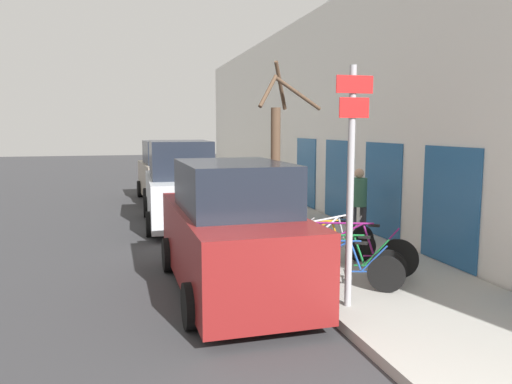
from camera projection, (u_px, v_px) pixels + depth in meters
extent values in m
plane|color=#333335|center=(193.00, 231.00, 13.60)|extent=(80.00, 80.00, 0.00)
cube|color=#9E9B93|center=(257.00, 208.00, 16.95)|extent=(3.20, 32.00, 0.15)
cube|color=silver|center=(307.00, 114.00, 17.00)|extent=(0.20, 32.00, 6.50)
cube|color=#26598C|center=(449.00, 206.00, 9.58)|extent=(0.03, 1.70, 2.28)
cube|color=#26598C|center=(382.00, 190.00, 12.02)|extent=(0.03, 1.70, 2.28)
cube|color=#26598C|center=(337.00, 180.00, 14.47)|extent=(0.03, 1.70, 2.28)
cube|color=#26598C|center=(306.00, 172.00, 16.92)|extent=(0.03, 1.70, 2.28)
cylinder|color=#939399|center=(350.00, 189.00, 7.22)|extent=(0.10, 0.10, 3.51)
cube|color=red|center=(355.00, 84.00, 6.97)|extent=(0.56, 0.02, 0.24)
cube|color=red|center=(354.00, 108.00, 7.01)|extent=(0.45, 0.02, 0.28)
cylinder|color=black|center=(288.00, 266.00, 8.44)|extent=(0.53, 0.35, 0.60)
cylinder|color=black|center=(386.00, 274.00, 7.99)|extent=(0.53, 0.35, 0.60)
cylinder|color=#1E4799|center=(324.00, 253.00, 8.24)|extent=(0.79, 0.51, 0.50)
cylinder|color=#1E4799|center=(329.00, 241.00, 8.19)|extent=(0.92, 0.58, 0.08)
cylinder|color=#1E4799|center=(356.00, 257.00, 8.09)|extent=(0.19, 0.13, 0.44)
cylinder|color=#1E4799|center=(368.00, 272.00, 8.07)|extent=(0.50, 0.32, 0.07)
cylinder|color=#1E4799|center=(374.00, 259.00, 8.02)|extent=(0.38, 0.25, 0.49)
cylinder|color=#1E4799|center=(292.00, 252.00, 8.39)|extent=(0.18, 0.13, 0.52)
cube|color=black|center=(361.00, 243.00, 8.04)|extent=(0.21, 0.17, 0.04)
cylinder|color=#99999E|center=(297.00, 237.00, 8.33)|extent=(0.25, 0.39, 0.02)
cylinder|color=black|center=(294.00, 261.00, 8.76)|extent=(0.55, 0.35, 0.62)
cylinder|color=black|center=(388.00, 268.00, 8.33)|extent=(0.55, 0.35, 0.62)
cylinder|color=#197233|center=(328.00, 247.00, 8.56)|extent=(0.79, 0.49, 0.51)
cylinder|color=#197233|center=(333.00, 235.00, 8.51)|extent=(0.92, 0.57, 0.08)
cylinder|color=#197233|center=(359.00, 251.00, 8.43)|extent=(0.19, 0.13, 0.45)
cylinder|color=#197233|center=(371.00, 265.00, 8.40)|extent=(0.50, 0.32, 0.08)
cylinder|color=#197233|center=(376.00, 253.00, 8.35)|extent=(0.38, 0.24, 0.50)
cylinder|color=#197233|center=(298.00, 247.00, 8.71)|extent=(0.18, 0.13, 0.54)
cube|color=black|center=(364.00, 237.00, 8.37)|extent=(0.21, 0.17, 0.04)
cylinder|color=#99999E|center=(303.00, 232.00, 8.65)|extent=(0.25, 0.39, 0.02)
cylinder|color=black|center=(302.00, 251.00, 9.31)|extent=(0.60, 0.42, 0.70)
cylinder|color=black|center=(398.00, 259.00, 8.76)|extent=(0.60, 0.42, 0.70)
cylinder|color=#8C1E72|center=(337.00, 236.00, 9.06)|extent=(0.82, 0.57, 0.58)
cylinder|color=#8C1E72|center=(342.00, 223.00, 9.00)|extent=(0.95, 0.66, 0.09)
cylinder|color=#8C1E72|center=(369.00, 240.00, 8.88)|extent=(0.19, 0.15, 0.50)
cylinder|color=#8C1E72|center=(381.00, 256.00, 8.85)|extent=(0.52, 0.36, 0.08)
cylinder|color=#8C1E72|center=(386.00, 243.00, 8.79)|extent=(0.39, 0.28, 0.56)
cylinder|color=#8C1E72|center=(307.00, 236.00, 9.24)|extent=(0.19, 0.14, 0.61)
cube|color=black|center=(374.00, 226.00, 8.82)|extent=(0.21, 0.18, 0.04)
cylinder|color=#99999E|center=(312.00, 220.00, 9.18)|extent=(0.27, 0.38, 0.02)
cylinder|color=black|center=(293.00, 256.00, 8.93)|extent=(0.69, 0.26, 0.72)
cylinder|color=black|center=(361.00, 244.00, 9.86)|extent=(0.69, 0.26, 0.72)
cylinder|color=#B7B7BC|center=(320.00, 233.00, 9.24)|extent=(0.92, 0.33, 0.59)
cylinder|color=#B7B7BC|center=(324.00, 220.00, 9.25)|extent=(1.06, 0.38, 0.09)
cylinder|color=#B7B7BC|center=(342.00, 231.00, 9.54)|extent=(0.21, 0.10, 0.51)
cylinder|color=#B7B7BC|center=(350.00, 244.00, 9.69)|extent=(0.58, 0.21, 0.08)
cylinder|color=#B7B7BC|center=(353.00, 231.00, 9.71)|extent=(0.43, 0.17, 0.57)
cylinder|color=#B7B7BC|center=(296.00, 238.00, 8.94)|extent=(0.20, 0.09, 0.62)
cube|color=black|center=(346.00, 217.00, 9.56)|extent=(0.21, 0.14, 0.04)
cylinder|color=#99999E|center=(300.00, 221.00, 8.95)|extent=(0.16, 0.43, 0.02)
cylinder|color=black|center=(278.00, 245.00, 9.97)|extent=(0.59, 0.22, 0.61)
cylinder|color=black|center=(361.00, 246.00, 9.88)|extent=(0.59, 0.22, 0.61)
cylinder|color=orange|center=(309.00, 232.00, 9.90)|extent=(0.88, 0.32, 0.50)
cylinder|color=orange|center=(313.00, 221.00, 9.87)|extent=(1.02, 0.37, 0.08)
cylinder|color=orange|center=(336.00, 233.00, 9.87)|extent=(0.20, 0.10, 0.44)
cylinder|color=orange|center=(346.00, 245.00, 9.89)|extent=(0.55, 0.21, 0.07)
cylinder|color=orange|center=(350.00, 235.00, 9.86)|extent=(0.42, 0.16, 0.49)
cylinder|color=orange|center=(282.00, 233.00, 9.93)|extent=(0.19, 0.09, 0.53)
cube|color=black|center=(340.00, 222.00, 9.84)|extent=(0.22, 0.14, 0.04)
cylinder|color=#99999E|center=(287.00, 220.00, 9.89)|extent=(0.16, 0.43, 0.02)
cube|color=maroon|center=(231.00, 245.00, 8.50)|extent=(1.87, 4.74, 1.25)
cube|color=black|center=(233.00, 186.00, 8.19)|extent=(1.66, 2.47, 0.80)
cylinder|color=black|center=(169.00, 255.00, 9.71)|extent=(0.23, 0.66, 0.66)
cylinder|color=black|center=(258.00, 249.00, 10.21)|extent=(0.23, 0.66, 0.66)
cylinder|color=black|center=(191.00, 306.00, 6.92)|extent=(0.23, 0.66, 0.66)
cylinder|color=black|center=(313.00, 294.00, 7.41)|extent=(0.23, 0.66, 0.66)
cube|color=#B2B7BC|center=(180.00, 198.00, 14.39)|extent=(1.92, 4.71, 1.22)
cube|color=black|center=(180.00, 159.00, 14.06)|extent=(1.68, 2.47, 1.03)
cylinder|color=black|center=(147.00, 207.00, 15.62)|extent=(0.24, 0.66, 0.65)
cylinder|color=black|center=(204.00, 205.00, 16.05)|extent=(0.24, 0.66, 0.65)
cylinder|color=black|center=(150.00, 224.00, 12.84)|extent=(0.24, 0.66, 0.65)
cylinder|color=black|center=(219.00, 221.00, 13.27)|extent=(0.24, 0.66, 0.65)
cube|color=gray|center=(167.00, 179.00, 19.22)|extent=(2.02, 4.28, 1.26)
cube|color=black|center=(167.00, 152.00, 18.93)|extent=(1.74, 2.26, 0.86)
cylinder|color=black|center=(140.00, 189.00, 20.23)|extent=(0.25, 0.67, 0.66)
cylinder|color=black|center=(185.00, 187.00, 20.79)|extent=(0.25, 0.67, 0.66)
cylinder|color=black|center=(147.00, 197.00, 17.78)|extent=(0.25, 0.67, 0.66)
cylinder|color=black|center=(197.00, 195.00, 18.34)|extent=(0.25, 0.67, 0.66)
cylinder|color=#333338|center=(363.00, 223.00, 11.72)|extent=(0.16, 0.16, 0.83)
cylinder|color=#333338|center=(353.00, 224.00, 11.59)|extent=(0.16, 0.16, 0.83)
cylinder|color=#33664C|center=(359.00, 192.00, 11.56)|extent=(0.38, 0.38, 0.65)
sphere|color=tan|center=(359.00, 173.00, 11.51)|extent=(0.22, 0.22, 0.22)
cylinder|color=#1E2338|center=(275.00, 204.00, 14.74)|extent=(0.15, 0.15, 0.79)
cylinder|color=#1E2338|center=(285.00, 204.00, 14.74)|extent=(0.15, 0.15, 0.79)
cylinder|color=maroon|center=(280.00, 180.00, 14.65)|extent=(0.36, 0.36, 0.63)
sphere|color=tan|center=(280.00, 166.00, 14.60)|extent=(0.21, 0.21, 0.21)
cylinder|color=#4C3828|center=(275.00, 177.00, 11.25)|extent=(0.22, 0.22, 3.08)
cylinder|color=#4C3828|center=(268.00, 91.00, 10.77)|extent=(0.58, 0.48, 0.75)
cylinder|color=#4C3828|center=(281.00, 86.00, 11.33)|extent=(0.53, 0.72, 1.05)
cylinder|color=#4C3828|center=(298.00, 94.00, 11.35)|extent=(1.27, 0.49, 0.73)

